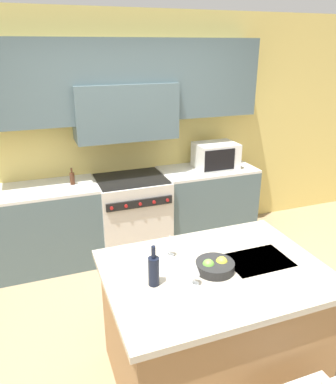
% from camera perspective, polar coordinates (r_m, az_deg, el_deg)
% --- Properties ---
extents(ground_plane, '(10.00, 10.00, 0.00)m').
position_cam_1_polar(ground_plane, '(3.39, 2.78, -21.89)').
color(ground_plane, '#997F5B').
extents(back_cabinetry, '(10.00, 0.46, 2.70)m').
position_cam_1_polar(back_cabinetry, '(4.35, -6.96, 11.46)').
color(back_cabinetry, '#DBC166').
rests_on(back_cabinetry, ground_plane).
extents(back_counter, '(3.10, 0.62, 0.92)m').
position_cam_1_polar(back_counter, '(4.45, -5.53, -3.40)').
color(back_counter, '#4C6066').
rests_on(back_counter, ground_plane).
extents(range_stove, '(0.80, 0.70, 0.92)m').
position_cam_1_polar(range_stove, '(4.43, -5.46, -3.50)').
color(range_stove, beige).
rests_on(range_stove, ground_plane).
extents(microwave, '(0.50, 0.39, 0.31)m').
position_cam_1_polar(microwave, '(4.60, 7.27, 5.53)').
color(microwave, silver).
rests_on(microwave, back_counter).
extents(kitchen_island, '(1.48, 1.08, 0.92)m').
position_cam_1_polar(kitchen_island, '(2.86, 6.82, -19.29)').
color(kitchen_island, olive).
rests_on(kitchen_island, ground_plane).
extents(wine_bottle, '(0.07, 0.07, 0.27)m').
position_cam_1_polar(wine_bottle, '(2.37, -2.19, -11.83)').
color(wine_bottle, black).
rests_on(wine_bottle, kitchen_island).
extents(wine_glass_near, '(0.07, 0.07, 0.17)m').
position_cam_1_polar(wine_glass_near, '(2.37, 4.11, -11.61)').
color(wine_glass_near, white).
rests_on(wine_glass_near, kitchen_island).
extents(wine_glass_far, '(0.07, 0.07, 0.17)m').
position_cam_1_polar(wine_glass_far, '(2.67, 0.29, -7.54)').
color(wine_glass_far, white).
rests_on(wine_glass_far, kitchen_island).
extents(fruit_bowl, '(0.26, 0.26, 0.09)m').
position_cam_1_polar(fruit_bowl, '(2.56, 7.16, -11.11)').
color(fruit_bowl, black).
rests_on(fruit_bowl, kitchen_island).
extents(oil_bottle_on_counter, '(0.05, 0.05, 0.18)m').
position_cam_1_polar(oil_bottle_on_counter, '(4.16, -14.39, 2.05)').
color(oil_bottle_on_counter, '#422314').
rests_on(oil_bottle_on_counter, back_counter).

